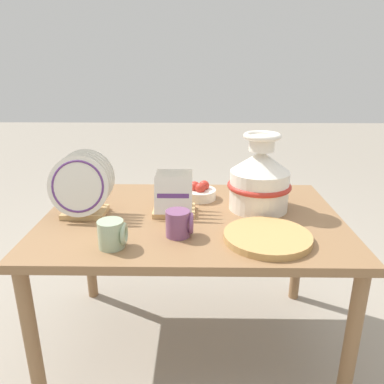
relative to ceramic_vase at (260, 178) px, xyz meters
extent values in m
plane|color=gray|center=(-0.30, -0.09, -0.83)|extent=(14.00, 14.00, 0.00)
cube|color=olive|center=(-0.30, -0.09, -0.16)|extent=(1.30, 0.87, 0.03)
cylinder|color=olive|center=(-0.90, -0.48, -0.51)|extent=(0.06, 0.06, 0.65)
cylinder|color=olive|center=(0.30, -0.48, -0.51)|extent=(0.06, 0.06, 0.65)
cylinder|color=olive|center=(-0.90, 0.30, -0.51)|extent=(0.06, 0.06, 0.65)
cylinder|color=olive|center=(0.30, 0.30, -0.51)|extent=(0.06, 0.06, 0.65)
cylinder|color=white|center=(0.00, 0.00, -0.06)|extent=(0.27, 0.27, 0.18)
cone|color=white|center=(0.00, 0.00, 0.08)|extent=(0.27, 0.27, 0.09)
cylinder|color=white|center=(0.00, 0.00, 0.16)|extent=(0.11, 0.11, 0.07)
torus|color=white|center=(0.00, 0.00, 0.19)|extent=(0.16, 0.16, 0.02)
torus|color=#B72D23|center=(0.00, 0.00, -0.03)|extent=(0.29, 0.29, 0.02)
cube|color=tan|center=(-0.78, -0.08, -0.13)|extent=(0.18, 0.14, 0.02)
cylinder|color=tan|center=(-0.84, -0.02, -0.10)|extent=(0.01, 0.01, 0.06)
cylinder|color=tan|center=(-0.71, -0.02, -0.10)|extent=(0.01, 0.01, 0.06)
cylinder|color=silver|center=(-0.78, -0.14, 0.01)|extent=(0.26, 0.08, 0.25)
torus|color=#5B3375|center=(-0.78, -0.14, 0.01)|extent=(0.22, 0.07, 0.22)
cylinder|color=silver|center=(-0.78, -0.11, 0.01)|extent=(0.26, 0.08, 0.25)
cylinder|color=silver|center=(-0.78, -0.08, 0.01)|extent=(0.26, 0.08, 0.25)
cylinder|color=silver|center=(-0.78, -0.05, 0.01)|extent=(0.26, 0.08, 0.25)
cylinder|color=silver|center=(-0.78, -0.02, 0.01)|extent=(0.26, 0.08, 0.25)
cube|color=tan|center=(-0.38, -0.06, -0.13)|extent=(0.18, 0.14, 0.02)
cylinder|color=tan|center=(-0.45, 0.00, -0.10)|extent=(0.01, 0.01, 0.06)
cylinder|color=tan|center=(-0.32, 0.00, -0.10)|extent=(0.01, 0.01, 0.06)
cube|color=silver|center=(-0.38, -0.12, -0.04)|extent=(0.16, 0.05, 0.16)
cube|color=silver|center=(-0.38, -0.08, -0.04)|extent=(0.16, 0.05, 0.16)
cube|color=silver|center=(-0.38, -0.04, -0.04)|extent=(0.16, 0.05, 0.16)
cube|color=silver|center=(-0.38, 0.00, -0.04)|extent=(0.16, 0.05, 0.16)
cube|color=#5B3375|center=(-0.38, -0.12, -0.04)|extent=(0.14, 0.01, 0.02)
cylinder|color=tan|center=(-0.01, -0.32, -0.14)|extent=(0.33, 0.33, 0.01)
cylinder|color=tan|center=(-0.01, -0.32, -0.13)|extent=(0.33, 0.33, 0.01)
cylinder|color=tan|center=(-0.01, -0.32, -0.12)|extent=(0.33, 0.33, 0.01)
cylinder|color=#9EB28E|center=(-0.59, -0.39, -0.09)|extent=(0.09, 0.09, 0.10)
torus|color=#9EB28E|center=(-0.54, -0.39, -0.09)|extent=(0.02, 0.08, 0.08)
cylinder|color=#7A4770|center=(-0.35, -0.29, -0.09)|extent=(0.09, 0.09, 0.10)
torus|color=#7A4770|center=(-0.31, -0.29, -0.09)|extent=(0.02, 0.08, 0.08)
cylinder|color=silver|center=(-0.27, 0.13, -0.12)|extent=(0.16, 0.16, 0.05)
sphere|color=#B72D23|center=(-0.29, 0.13, -0.08)|extent=(0.05, 0.05, 0.05)
sphere|color=#B72D23|center=(-0.25, 0.14, -0.08)|extent=(0.05, 0.05, 0.05)
sphere|color=#B72D23|center=(-0.26, 0.10, -0.08)|extent=(0.05, 0.05, 0.05)
camera|label=1|loc=(-0.28, -1.61, 0.50)|focal=35.00mm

